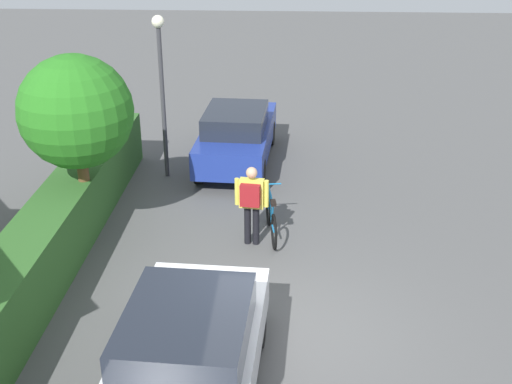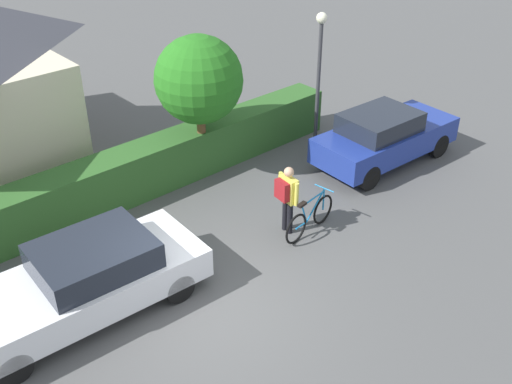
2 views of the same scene
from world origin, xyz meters
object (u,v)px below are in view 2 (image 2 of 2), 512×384
person_rider (287,194)px  tree_kerbside (199,80)px  parked_car_far (384,136)px  parked_car_near (84,280)px  bicycle (310,218)px  street_lamp (319,64)px

person_rider → tree_kerbside: size_ratio=0.44×
parked_car_far → person_rider: 4.15m
parked_car_near → tree_kerbside: size_ratio=1.28×
bicycle → tree_kerbside: bearing=92.8°
parked_car_far → bicycle: size_ratio=2.45×
parked_car_near → street_lamp: 8.09m
tree_kerbside → bicycle: bearing=-87.2°
parked_car_far → person_rider: bearing=-171.7°
person_rider → bicycle: bearing=-45.8°
parked_car_far → tree_kerbside: bearing=146.4°
person_rider → street_lamp: size_ratio=0.42×
bicycle → parked_car_far: bearing=14.5°
parked_car_near → bicycle: 4.94m
person_rider → tree_kerbside: bearing=86.8°
parked_car_far → person_rider: person_rider is taller
bicycle → person_rider: (-0.36, 0.37, 0.58)m
parked_car_far → parked_car_near: bearing=-179.9°
parked_car_far → street_lamp: street_lamp is taller
person_rider → parked_car_far: bearing=8.3°
person_rider → street_lamp: (3.24, 2.22, 1.52)m
tree_kerbside → parked_car_near: bearing=-150.6°
street_lamp → tree_kerbside: size_ratio=1.05×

